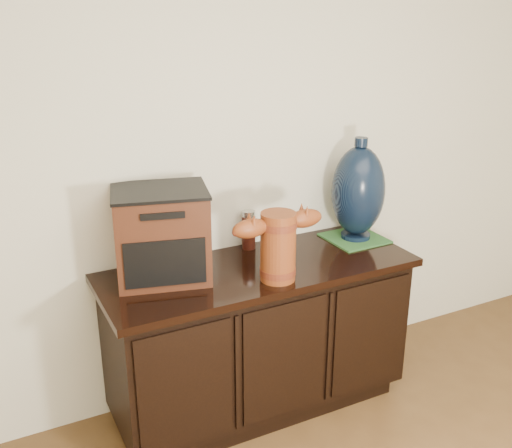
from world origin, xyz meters
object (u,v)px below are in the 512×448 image
spray_can (249,230)px  lamp_base (358,191)px  sideboard (259,336)px  tv_radio (162,234)px  terracotta_vessel (278,243)px

spray_can → lamp_base: bearing=-14.0°
sideboard → tv_radio: (-0.42, 0.09, 0.57)m
tv_radio → spray_can: tv_radio is taller
spray_can → sideboard: bearing=-104.1°
sideboard → terracotta_vessel: (0.01, -0.16, 0.54)m
tv_radio → lamp_base: 1.02m
terracotta_vessel → spray_can: bearing=82.4°
spray_can → tv_radio: bearing=-165.0°
terracotta_vessel → spray_can: (0.04, 0.38, -0.08)m
sideboard → lamp_base: bearing=7.8°
sideboard → tv_radio: bearing=168.1°
sideboard → lamp_base: size_ratio=2.83×
sideboard → terracotta_vessel: bearing=-86.3°
tv_radio → terracotta_vessel: bearing=-15.4°
sideboard → lamp_base: lamp_base is taller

